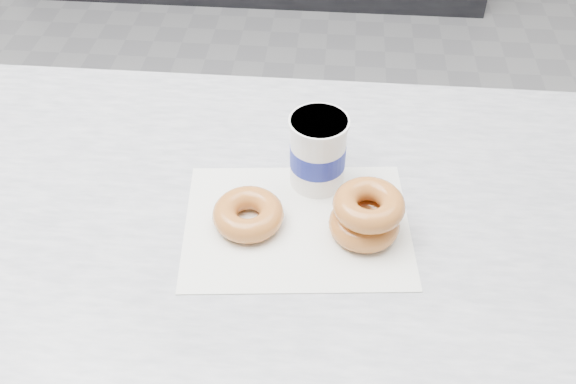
{
  "coord_description": "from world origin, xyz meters",
  "views": [
    {
      "loc": [
        0.47,
        -1.28,
        1.61
      ],
      "look_at": [
        0.41,
        -0.59,
        0.95
      ],
      "focal_mm": 40.0,
      "sensor_mm": 36.0,
      "label": 1
    }
  ],
  "objects_px": {
    "donut_single": "(248,214)",
    "donut_stack": "(366,214)",
    "coffee_cup": "(318,151)",
    "counter": "(92,356)"
  },
  "relations": [
    {
      "from": "donut_stack",
      "to": "coffee_cup",
      "type": "relative_size",
      "value": 1.19
    },
    {
      "from": "counter",
      "to": "donut_single",
      "type": "distance_m",
      "value": 0.58
    },
    {
      "from": "donut_single",
      "to": "donut_stack",
      "type": "bearing_deg",
      "value": -1.03
    },
    {
      "from": "donut_single",
      "to": "coffee_cup",
      "type": "height_order",
      "value": "coffee_cup"
    },
    {
      "from": "donut_stack",
      "to": "donut_single",
      "type": "bearing_deg",
      "value": 178.97
    },
    {
      "from": "donut_single",
      "to": "coffee_cup",
      "type": "bearing_deg",
      "value": 46.57
    },
    {
      "from": "donut_single",
      "to": "donut_stack",
      "type": "relative_size",
      "value": 0.72
    },
    {
      "from": "counter",
      "to": "donut_single",
      "type": "xyz_separation_m",
      "value": [
        0.35,
        -0.02,
        0.47
      ]
    },
    {
      "from": "donut_single",
      "to": "donut_stack",
      "type": "distance_m",
      "value": 0.18
    },
    {
      "from": "donut_stack",
      "to": "counter",
      "type": "bearing_deg",
      "value": 177.72
    }
  ]
}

